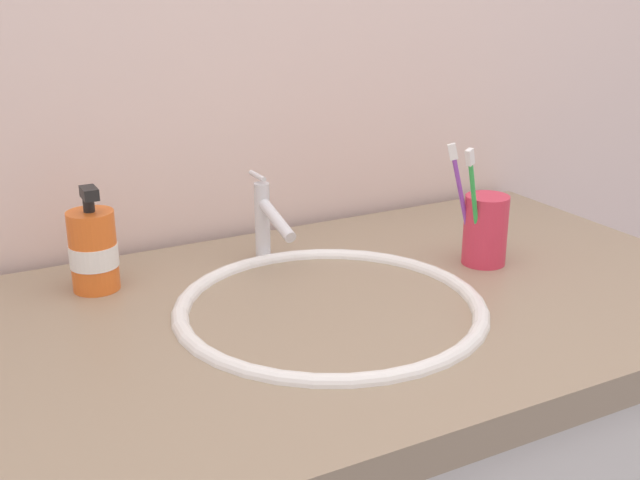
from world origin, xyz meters
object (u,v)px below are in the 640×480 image
object	(u,v)px
faucet	(266,219)
toothbrush_cup	(485,230)
toothbrush_purple	(461,196)
soap_dispenser	(93,250)
toothbrush_green	(474,200)

from	to	relation	value
faucet	toothbrush_cup	world-z (taller)	faucet
toothbrush_purple	soap_dispenser	world-z (taller)	toothbrush_purple
faucet	toothbrush_purple	xyz separation A→B (m)	(0.26, -0.15, 0.04)
faucet	toothbrush_cup	bearing A→B (deg)	-29.61
toothbrush_cup	soap_dispenser	distance (m)	0.59
toothbrush_cup	toothbrush_green	xyz separation A→B (m)	(-0.04, -0.02, 0.06)
faucet	toothbrush_cup	distance (m)	0.34
toothbrush_green	soap_dispenser	xyz separation A→B (m)	(-0.52, 0.20, -0.05)
toothbrush_green	soap_dispenser	distance (m)	0.56
toothbrush_purple	soap_dispenser	distance (m)	0.55
faucet	toothbrush_cup	size ratio (longest dim) A/B	1.32
toothbrush_purple	faucet	bearing A→B (deg)	149.47
toothbrush_green	toothbrush_purple	xyz separation A→B (m)	(0.00, 0.03, -0.00)
faucet	toothbrush_purple	distance (m)	0.30
toothbrush_green	soap_dispenser	world-z (taller)	toothbrush_green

